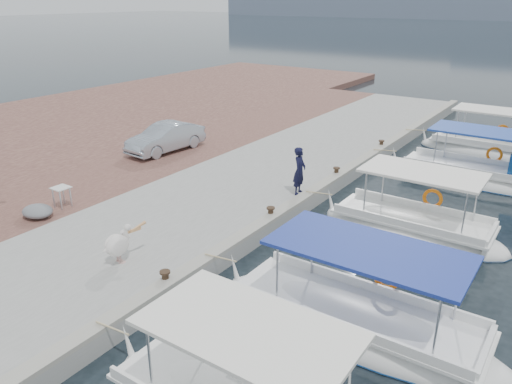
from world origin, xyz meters
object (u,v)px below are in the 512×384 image
fishing_caique_c (411,231)px  fishing_caique_d (481,178)px  pelican (118,244)px  fishing_caique_e (489,152)px  fisherman (300,171)px  fishing_caique_b (354,326)px  parked_car (166,138)px

fishing_caique_c → fishing_caique_d: (0.86, 6.54, 0.06)m
pelican → fishing_caique_c: bearing=51.2°
fishing_caique_e → fisherman: (-4.59, -11.12, 1.27)m
fishing_caique_c → pelican: (-5.83, -7.26, 0.90)m
fishing_caique_c → pelican: fishing_caique_c is taller
fishing_caique_b → pelican: bearing=-167.2°
fishing_caique_e → fishing_caique_d: bearing=-83.2°
pelican → parked_car: size_ratio=0.34×
pelican → fisherman: 7.42m
parked_car → fishing_caique_c: bearing=-0.9°
parked_car → fishing_caique_b: bearing=-24.1°
fishing_caique_b → fisherman: (-4.82, 5.80, 1.27)m
fishing_caique_c → fishing_caique_e: size_ratio=0.91×
fishing_caique_d → fisherman: fisherman is taller
fishing_caique_c → parked_car: bearing=174.2°
fishing_caique_e → parked_car: 15.98m
fishing_caique_b → fisherman: size_ratio=4.08×
pelican → fishing_caique_e: bearing=71.5°
fishing_caique_c → fisherman: bearing=-179.8°
fishing_caique_c → fishing_caique_d: 6.59m
fishing_caique_e → pelican: size_ratio=5.11×
fishing_caique_b → fishing_caique_d: bearing=88.5°
parked_car → pelican: bearing=-48.3°
fishing_caique_c → pelican: 9.36m
pelican → parked_car: (-6.37, 8.49, 0.13)m
fisherman → parked_car: (-7.93, 1.24, -0.24)m
fishing_caique_b → fisherman: bearing=129.7°
parked_car → fishing_caique_e: bearing=43.1°
fishing_caique_c → fishing_caique_e: 11.11m
fisherman → parked_car: size_ratio=0.45×
fishing_caique_b → fishing_caique_d: size_ratio=0.95×
fishing_caique_b → pelican: size_ratio=5.45×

